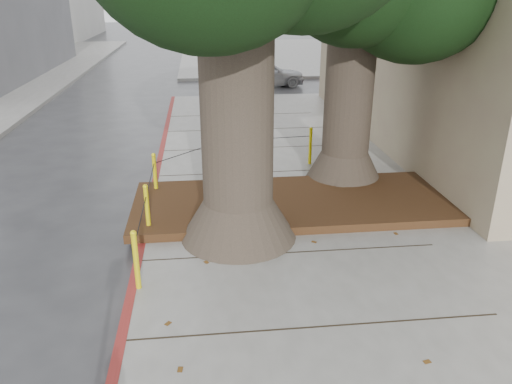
% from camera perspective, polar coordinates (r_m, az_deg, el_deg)
% --- Properties ---
extents(ground, '(140.00, 140.00, 0.00)m').
position_cam_1_polar(ground, '(6.80, 2.54, -16.45)').
color(ground, '#28282B').
rests_on(ground, ground).
extents(sidewalk_far, '(16.00, 20.00, 0.15)m').
position_cam_1_polar(sidewalk_far, '(36.15, 4.83, 15.45)').
color(sidewalk_far, slate).
rests_on(sidewalk_far, ground).
extents(curb_red, '(0.14, 26.00, 0.16)m').
position_cam_1_polar(curb_red, '(8.86, -12.96, -6.50)').
color(curb_red, maroon).
rests_on(curb_red, ground).
extents(planter_bed, '(6.40, 2.60, 0.16)m').
position_cam_1_polar(planter_bed, '(10.14, 4.25, -1.21)').
color(planter_bed, black).
rests_on(planter_bed, sidewalk_main).
extents(bollard_ring, '(3.79, 5.39, 0.95)m').
position_cam_1_polar(bollard_ring, '(10.26, -5.91, 1.63)').
color(bollard_ring, yellow).
rests_on(bollard_ring, sidewalk_main).
extents(car_silver, '(3.81, 1.92, 1.24)m').
position_cam_1_polar(car_silver, '(23.83, 0.99, 13.40)').
color(car_silver, '#ADAEB2').
rests_on(car_silver, ground).
extents(car_red, '(4.17, 1.67, 1.35)m').
position_cam_1_polar(car_red, '(25.04, 13.55, 13.36)').
color(car_red, maroon).
rests_on(car_red, ground).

